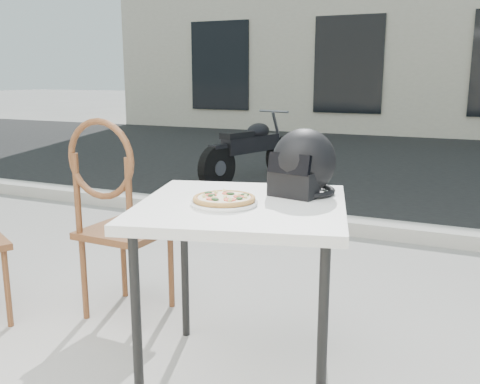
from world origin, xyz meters
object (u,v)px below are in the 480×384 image
at_px(cafe_table_main, 242,219).
at_px(helmet, 303,165).
at_px(cafe_chair_main, 116,210).
at_px(motorcycle, 252,152).
at_px(pizza, 224,198).
at_px(plate, 224,203).

height_order(cafe_table_main, helmet, helmet).
distance_m(cafe_table_main, helmet, 0.39).
relative_size(cafe_chair_main, motorcycle, 0.64).
height_order(cafe_table_main, cafe_chair_main, cafe_chair_main).
distance_m(pizza, cafe_chair_main, 0.93).
distance_m(cafe_table_main, pizza, 0.13).
distance_m(cafe_chair_main, motorcycle, 4.06).
xyz_separation_m(plate, motorcycle, (-1.72, 4.31, -0.44)).
relative_size(pizza, motorcycle, 0.19).
relative_size(pizza, cafe_chair_main, 0.29).
height_order(plate, pizza, pizza).
relative_size(cafe_table_main, motorcycle, 0.60).
bearing_deg(cafe_chair_main, helmet, -178.54).
bearing_deg(pizza, helmet, 56.21).
bearing_deg(cafe_chair_main, motorcycle, -75.45).
height_order(cafe_table_main, pizza, pizza).
bearing_deg(cafe_table_main, cafe_chair_main, 162.34).
bearing_deg(plate, pizza, 90.39).
bearing_deg(pizza, cafe_chair_main, 157.09).
bearing_deg(helmet, cafe_table_main, -112.01).
bearing_deg(plate, motorcycle, 111.75).
bearing_deg(pizza, plate, -89.61).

